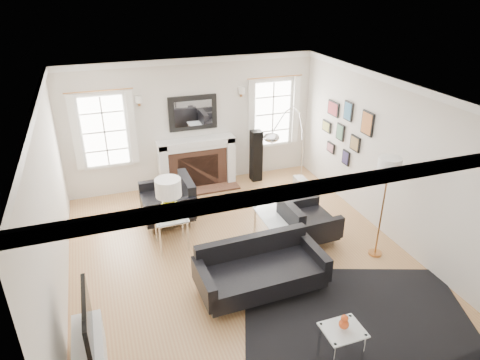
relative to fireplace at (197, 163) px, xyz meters
name	(u,v)px	position (x,y,z in m)	size (l,w,h in m)	color
floor	(239,254)	(0.00, -2.79, -0.54)	(6.00, 6.00, 0.00)	#A66E45
back_wall	(193,124)	(0.00, 0.21, 0.86)	(5.50, 0.04, 2.80)	silver
front_wall	(340,306)	(0.00, -5.79, 0.86)	(5.50, 0.04, 2.80)	silver
left_wall	(51,209)	(-2.75, -2.79, 0.86)	(0.04, 6.00, 2.80)	silver
right_wall	(385,158)	(2.75, -2.79, 0.86)	(0.04, 6.00, 2.80)	silver
ceiling	(238,92)	(0.00, -2.79, 2.26)	(5.50, 6.00, 0.02)	white
crown_molding	(238,96)	(0.00, -2.79, 2.20)	(5.50, 6.00, 0.12)	white
fireplace	(197,163)	(0.00, 0.00, 0.00)	(1.70, 0.69, 1.11)	white
mantel_mirror	(193,113)	(0.00, 0.16, 1.11)	(1.05, 0.07, 0.75)	black
window_left	(104,131)	(-1.85, 0.16, 0.92)	(1.24, 0.15, 1.62)	white
window_right	(272,113)	(1.85, 0.16, 0.92)	(1.24, 0.15, 1.62)	white
gallery_wall	(345,128)	(2.72, -1.50, 0.99)	(0.04, 1.73, 1.29)	black
tv_unit	(90,352)	(-2.44, -4.49, -0.21)	(0.35, 1.00, 1.09)	white
area_rug	(361,329)	(0.98, -4.98, -0.54)	(3.11, 2.60, 0.01)	black
sofa	(259,270)	(0.00, -3.73, -0.20)	(1.93, 0.93, 0.62)	black
armchair_left	(170,202)	(-0.86, -1.29, -0.15)	(0.95, 1.05, 0.71)	black
armchair_right	(306,223)	(1.26, -2.78, -0.19)	(0.89, 0.98, 0.64)	black
coffee_table	(288,217)	(1.02, -2.56, -0.14)	(0.99, 0.99, 0.44)	silver
side_table_left	(171,221)	(-1.02, -2.18, -0.05)	(0.55, 0.55, 0.61)	silver
nesting_table	(342,337)	(0.42, -5.34, -0.12)	(0.49, 0.41, 0.53)	silver
gourd_lamp	(169,195)	(-1.02, -2.18, 0.46)	(0.43, 0.43, 0.69)	#B6B817
orange_vase	(344,323)	(0.42, -5.34, 0.10)	(0.12, 0.12, 0.19)	#D94C1B
arc_floor_lamp	(288,150)	(1.59, -1.26, 0.58)	(1.47, 1.36, 2.08)	silver
stick_floor_lamp	(388,172)	(2.20, -3.57, 1.01)	(0.36, 0.36, 1.79)	#AD713C
speaker_tower	(256,156)	(1.35, -0.14, 0.05)	(0.24, 0.24, 1.19)	black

